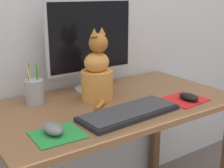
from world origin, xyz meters
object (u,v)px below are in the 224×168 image
at_px(monitor, 91,41).
at_px(cat, 97,74).
at_px(keyboard, 129,112).
at_px(pen_cup, 34,91).
at_px(computer_mouse_right, 189,97).
at_px(computer_mouse_left, 53,129).

xyz_separation_m(monitor, cat, (-0.06, -0.15, -0.13)).
distance_m(keyboard, pen_cup, 0.44).
xyz_separation_m(keyboard, pen_cup, (-0.26, 0.35, 0.04)).
distance_m(cat, pen_cup, 0.29).
height_order(keyboard, computer_mouse_right, computer_mouse_right).
bearing_deg(pen_cup, computer_mouse_left, -100.75).
distance_m(keyboard, cat, 0.26).
relative_size(keyboard, computer_mouse_right, 4.23).
relative_size(keyboard, pen_cup, 2.38).
height_order(computer_mouse_left, cat, cat).
xyz_separation_m(monitor, computer_mouse_right, (0.28, -0.40, -0.23)).
distance_m(monitor, computer_mouse_right, 0.54).
xyz_separation_m(computer_mouse_left, pen_cup, (0.07, 0.34, 0.03)).
bearing_deg(computer_mouse_right, pen_cup, 148.45).
bearing_deg(pen_cup, keyboard, -53.00).
xyz_separation_m(monitor, pen_cup, (-0.32, -0.03, -0.19)).
bearing_deg(cat, keyboard, -108.59).
xyz_separation_m(computer_mouse_right, pen_cup, (-0.60, 0.37, 0.04)).
bearing_deg(monitor, pen_cup, -174.04).
bearing_deg(computer_mouse_left, computer_mouse_right, -2.00).
distance_m(computer_mouse_left, pen_cup, 0.35).
bearing_deg(cat, monitor, 49.64).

